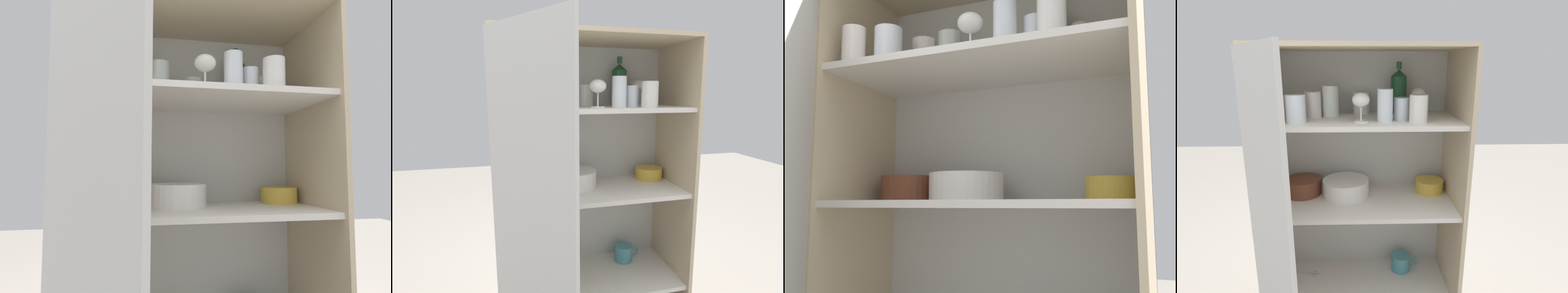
{
  "view_description": "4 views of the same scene",
  "coord_description": "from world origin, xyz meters",
  "views": [
    {
      "loc": [
        -0.2,
        -0.85,
        0.88
      ],
      "look_at": [
        -0.01,
        0.25,
        0.97
      ],
      "focal_mm": 28.0,
      "sensor_mm": 36.0,
      "label": 1
    },
    {
      "loc": [
        -0.36,
        -1.16,
        1.2
      ],
      "look_at": [
        -0.02,
        0.2,
        0.95
      ],
      "focal_mm": 28.0,
      "sensor_mm": 36.0,
      "label": 2
    },
    {
      "loc": [
        0.48,
        -0.99,
        0.74
      ],
      "look_at": [
        -0.0,
        0.17,
        0.9
      ],
      "focal_mm": 42.0,
      "sensor_mm": 36.0,
      "label": 3
    },
    {
      "loc": [
        0.01,
        -1.13,
        1.37
      ],
      "look_at": [
        0.05,
        0.17,
        1.01
      ],
      "focal_mm": 28.0,
      "sensor_mm": 36.0,
      "label": 4
    }
  ],
  "objects": [
    {
      "name": "wine_glass_0",
      "position": [
        0.0,
        0.1,
        1.22
      ],
      "size": [
        0.07,
        0.07,
        0.12
      ],
      "color": "white",
      "rests_on": "shelf_board_upper"
    },
    {
      "name": "wine_bottle",
      "position": [
        0.18,
        0.33,
        1.24
      ],
      "size": [
        0.08,
        0.08,
        0.24
      ],
      "color": "#194728",
      "rests_on": "shelf_board_upper"
    },
    {
      "name": "plate_stack_white",
      "position": [
        -0.08,
        0.25,
        0.79
      ],
      "size": [
        0.22,
        0.22,
        0.08
      ],
      "color": "white",
      "rests_on": "shelf_board_middle"
    },
    {
      "name": "cupboard_side_left",
      "position": [
        -0.43,
        0.19,
        0.71
      ],
      "size": [
        0.02,
        0.42,
        1.43
      ],
      "primitive_type": "cube",
      "color": "#CCB793",
      "rests_on": "ground_plane"
    },
    {
      "name": "mixing_bowl_large",
      "position": [
        -0.29,
        0.27,
        0.79
      ],
      "size": [
        0.18,
        0.18,
        0.08
      ],
      "color": "brown",
      "rests_on": "shelf_board_middle"
    },
    {
      "name": "tumbler_glass_3",
      "position": [
        -0.21,
        0.22,
        1.19
      ],
      "size": [
        0.07,
        0.07,
        0.11
      ],
      "color": "silver",
      "rests_on": "shelf_board_upper"
    },
    {
      "name": "tumbler_glass_6",
      "position": [
        0.1,
        0.11,
        1.2
      ],
      "size": [
        0.06,
        0.06,
        0.13
      ],
      "color": "white",
      "rests_on": "shelf_board_upper"
    },
    {
      "name": "serving_bowl_small",
      "position": [
        0.34,
        0.28,
        0.78
      ],
      "size": [
        0.14,
        0.14,
        0.06
      ],
      "color": "gold",
      "rests_on": "shelf_board_middle"
    },
    {
      "name": "tumbler_glass_1",
      "position": [
        0.17,
        0.14,
        1.19
      ],
      "size": [
        0.07,
        0.07,
        0.1
      ],
      "color": "white",
      "rests_on": "shelf_board_upper"
    },
    {
      "name": "tumbler_glass_0",
      "position": [
        -0.14,
        0.25,
        1.21
      ],
      "size": [
        0.07,
        0.07,
        0.14
      ],
      "color": "white",
      "rests_on": "shelf_board_upper"
    },
    {
      "name": "tumbler_glass_4",
      "position": [
        0.0,
        0.32,
        1.19
      ],
      "size": [
        0.08,
        0.08,
        0.1
      ],
      "color": "white",
      "rests_on": "shelf_board_upper"
    },
    {
      "name": "tumbler_glass_5",
      "position": [
        0.23,
        0.08,
        1.19
      ],
      "size": [
        0.07,
        0.07,
        0.11
      ],
      "color": "white",
      "rests_on": "shelf_board_upper"
    },
    {
      "name": "tumbler_glass_8",
      "position": [
        -0.26,
        0.1,
        1.19
      ],
      "size": [
        0.08,
        0.08,
        0.11
      ],
      "color": "white",
      "rests_on": "shelf_board_upper"
    },
    {
      "name": "cupboard_door",
      "position": [
        -0.31,
        -0.2,
        0.71
      ],
      "size": [
        0.26,
        0.37,
        1.43
      ],
      "color": "silver",
      "rests_on": "ground_plane"
    },
    {
      "name": "shelf_board_middle",
      "position": [
        0.0,
        0.19,
        0.74
      ],
      "size": [
        0.83,
        0.38,
        0.02
      ],
      "primitive_type": "cube",
      "color": "silver"
    },
    {
      "name": "shelf_board_upper",
      "position": [
        0.0,
        0.19,
        1.13
      ],
      "size": [
        0.83,
        0.38,
        0.02
      ],
      "primitive_type": "cube",
      "color": "silver"
    },
    {
      "name": "wine_glass_1",
      "position": [
        0.26,
        0.29,
        1.22
      ],
      "size": [
        0.08,
        0.08,
        0.13
      ],
      "color": "silver",
      "rests_on": "shelf_board_upper"
    },
    {
      "name": "tumbler_glass_7",
      "position": [
        -0.35,
        0.05,
        1.19
      ],
      "size": [
        0.07,
        0.07,
        0.11
      ],
      "color": "silver",
      "rests_on": "shelf_board_upper"
    },
    {
      "name": "tumbler_glass_2",
      "position": [
        -0.37,
        0.3,
        1.18
      ],
      "size": [
        0.07,
        0.07,
        0.09
      ],
      "color": "white",
      "rests_on": "shelf_board_upper"
    },
    {
      "name": "cupboard_side_right",
      "position": [
        0.43,
        0.19,
        0.71
      ],
      "size": [
        0.02,
        0.42,
        1.43
      ],
      "primitive_type": "cube",
      "color": "#CCB793",
      "rests_on": "ground_plane"
    },
    {
      "name": "cupboard_back_panel",
      "position": [
        0.0,
        0.39,
        0.71
      ],
      "size": [
        0.87,
        0.02,
        1.43
      ],
      "primitive_type": "cube",
      "color": "silver",
      "rests_on": "ground_plane"
    }
  ]
}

